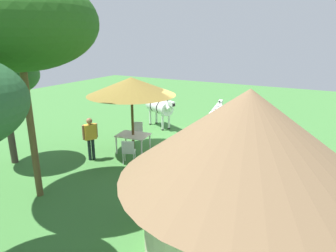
% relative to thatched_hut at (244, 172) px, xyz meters
% --- Properties ---
extents(ground_plane, '(36.00, 36.00, 0.00)m').
position_rel_thatched_hut_xyz_m(ground_plane, '(3.72, -5.32, -1.98)').
color(ground_plane, '#3E7636').
extents(thatched_hut, '(4.77, 4.77, 3.57)m').
position_rel_thatched_hut_xyz_m(thatched_hut, '(0.00, 0.00, 0.00)').
color(thatched_hut, beige).
rests_on(thatched_hut, ground_plane).
extents(shade_umbrella, '(3.36, 3.36, 2.98)m').
position_rel_thatched_hut_xyz_m(shade_umbrella, '(5.34, -3.90, 0.66)').
color(shade_umbrella, '#4E3A1A').
rests_on(shade_umbrella, ground_plane).
extents(patio_dining_table, '(1.32, 1.04, 0.74)m').
position_rel_thatched_hut_xyz_m(patio_dining_table, '(5.34, -3.90, -1.33)').
color(patio_dining_table, silver).
rests_on(patio_dining_table, ground_plane).
extents(patio_chair_east_end, '(0.58, 0.57, 0.90)m').
position_rel_thatched_hut_xyz_m(patio_chair_east_end, '(4.83, -2.88, -1.46)').
color(patio_chair_east_end, silver).
rests_on(patio_chair_east_end, ground_plane).
extents(patio_chair_near_hut, '(0.58, 0.57, 0.90)m').
position_rel_thatched_hut_xyz_m(patio_chair_near_hut, '(5.85, -4.92, -1.46)').
color(patio_chair_near_hut, silver).
rests_on(patio_chair_near_hut, ground_plane).
extents(guest_beside_umbrella, '(0.37, 0.53, 1.61)m').
position_rel_thatched_hut_xyz_m(guest_beside_umbrella, '(6.28, -2.54, -1.01)').
color(guest_beside_umbrella, black).
rests_on(guest_beside_umbrella, ground_plane).
extents(standing_watcher, '(0.49, 0.43, 1.65)m').
position_rel_thatched_hut_xyz_m(standing_watcher, '(1.40, -7.44, -0.99)').
color(standing_watcher, black).
rests_on(standing_watcher, ground_plane).
extents(striped_lounge_chair, '(0.91, 0.70, 0.60)m').
position_rel_thatched_hut_xyz_m(striped_lounge_chair, '(3.32, -4.06, -1.73)').
color(striped_lounge_chair, '#CD4C46').
rests_on(striped_lounge_chair, ground_plane).
extents(zebra_nearest_camera, '(0.91, 2.27, 1.57)m').
position_rel_thatched_hut_xyz_m(zebra_nearest_camera, '(3.15, -7.35, -0.95)').
color(zebra_nearest_camera, silver).
rests_on(zebra_nearest_camera, ground_plane).
extents(zebra_by_umbrella, '(2.04, 1.33, 1.58)m').
position_rel_thatched_hut_xyz_m(zebra_by_umbrella, '(6.17, -7.41, -0.94)').
color(zebra_by_umbrella, silver).
rests_on(zebra_by_umbrella, ground_plane).
extents(zebra_toward_hut, '(2.16, 1.29, 1.56)m').
position_rel_thatched_hut_xyz_m(zebra_toward_hut, '(0.99, -5.02, -0.96)').
color(zebra_toward_hut, silver).
rests_on(zebra_toward_hut, ground_plane).
extents(acacia_tree_behind_hut, '(2.43, 2.43, 3.90)m').
position_rel_thatched_hut_xyz_m(acacia_tree_behind_hut, '(8.58, -0.98, 1.16)').
color(acacia_tree_behind_hut, '#463B32').
rests_on(acacia_tree_behind_hut, ground_plane).
extents(acacia_tree_right_background, '(4.00, 4.00, 5.96)m').
position_rel_thatched_hut_xyz_m(acacia_tree_right_background, '(5.79, 0.19, 2.77)').
color(acacia_tree_right_background, brown).
rests_on(acacia_tree_right_background, ground_plane).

